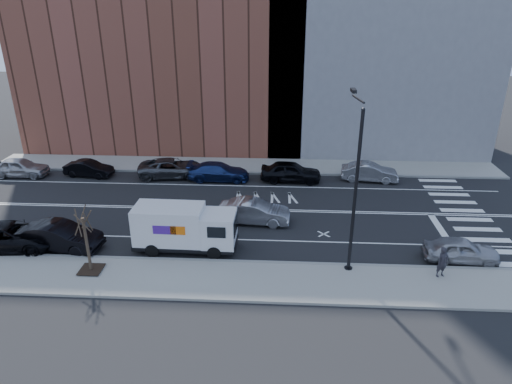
# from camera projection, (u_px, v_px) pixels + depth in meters

# --- Properties ---
(ground) EXTENTS (120.00, 120.00, 0.00)m
(ground) POSITION_uv_depth(u_px,v_px,m) (235.00, 209.00, 32.19)
(ground) COLOR black
(ground) RESTS_ON ground
(sidewalk_near) EXTENTS (44.00, 3.60, 0.15)m
(sidewalk_near) POSITION_uv_depth(u_px,v_px,m) (218.00, 280.00, 24.10)
(sidewalk_near) COLOR gray
(sidewalk_near) RESTS_ON ground
(sidewalk_far) EXTENTS (44.00, 3.60, 0.15)m
(sidewalk_far) POSITION_uv_depth(u_px,v_px,m) (244.00, 166.00, 40.22)
(sidewalk_far) COLOR gray
(sidewalk_far) RESTS_ON ground
(curb_near) EXTENTS (44.00, 0.25, 0.17)m
(curb_near) POSITION_uv_depth(u_px,v_px,m) (222.00, 262.00, 25.75)
(curb_near) COLOR gray
(curb_near) RESTS_ON ground
(curb_far) EXTENTS (44.00, 0.25, 0.17)m
(curb_far) POSITION_uv_depth(u_px,v_px,m) (243.00, 173.00, 38.57)
(curb_far) COLOR gray
(curb_far) RESTS_ON ground
(crosswalk) EXTENTS (3.00, 14.00, 0.01)m
(crosswalk) POSITION_uv_depth(u_px,v_px,m) (466.00, 215.00, 31.38)
(crosswalk) COLOR white
(crosswalk) RESTS_ON ground
(road_markings) EXTENTS (40.00, 8.60, 0.01)m
(road_markings) POSITION_uv_depth(u_px,v_px,m) (235.00, 209.00, 32.19)
(road_markings) COLOR white
(road_markings) RESTS_ON ground
(bldg_brick) EXTENTS (26.00, 10.00, 22.00)m
(bldg_brick) POSITION_uv_depth(u_px,v_px,m) (164.00, 29.00, 42.51)
(bldg_brick) COLOR brown
(bldg_brick) RESTS_ON ground
(bldg_concrete) EXTENTS (20.00, 10.00, 26.00)m
(bldg_concrete) POSITION_uv_depth(u_px,v_px,m) (383.00, 6.00, 40.70)
(bldg_concrete) COLOR slate
(bldg_concrete) RESTS_ON ground
(streetlight) EXTENTS (0.44, 4.02, 9.34)m
(streetlight) POSITION_uv_depth(u_px,v_px,m) (355.00, 182.00, 23.49)
(streetlight) COLOR black
(streetlight) RESTS_ON ground
(street_tree) EXTENTS (1.20, 1.20, 3.75)m
(street_tree) POSITION_uv_depth(u_px,v_px,m) (88.00, 250.00, 24.28)
(street_tree) COLOR black
(street_tree) RESTS_ON ground
(fedex_van) EXTENTS (6.07, 2.25, 2.75)m
(fedex_van) POSITION_uv_depth(u_px,v_px,m) (184.00, 228.00, 26.61)
(fedex_van) COLOR black
(fedex_van) RESTS_ON ground
(far_parked_a) EXTENTS (4.59, 1.85, 1.56)m
(far_parked_a) POSITION_uv_depth(u_px,v_px,m) (20.00, 167.00, 37.80)
(far_parked_a) COLOR #A1A1A6
(far_parked_a) RESTS_ON ground
(far_parked_b) EXTENTS (4.16, 1.90, 1.32)m
(far_parked_b) POSITION_uv_depth(u_px,v_px,m) (89.00, 169.00, 37.85)
(far_parked_b) COLOR black
(far_parked_b) RESTS_ON ground
(far_parked_c) EXTENTS (5.68, 3.08, 1.51)m
(far_parked_c) POSITION_uv_depth(u_px,v_px,m) (172.00, 168.00, 37.70)
(far_parked_c) COLOR #474A4F
(far_parked_c) RESTS_ON ground
(far_parked_d) EXTENTS (4.99, 2.07, 1.44)m
(far_parked_d) POSITION_uv_depth(u_px,v_px,m) (218.00, 172.00, 37.04)
(far_parked_d) COLOR navy
(far_parked_d) RESTS_ON ground
(far_parked_e) EXTENTS (4.90, 2.10, 1.65)m
(far_parked_e) POSITION_uv_depth(u_px,v_px,m) (291.00, 172.00, 36.76)
(far_parked_e) COLOR black
(far_parked_e) RESTS_ON ground
(far_parked_f) EXTENTS (4.62, 2.01, 1.48)m
(far_parked_f) POSITION_uv_depth(u_px,v_px,m) (369.00, 172.00, 36.90)
(far_parked_f) COLOR #999A9E
(far_parked_f) RESTS_ON ground
(driving_sedan) EXTENTS (4.84, 1.99, 1.56)m
(driving_sedan) POSITION_uv_depth(u_px,v_px,m) (254.00, 212.00, 30.07)
(driving_sedan) COLOR #9E9EA3
(driving_sedan) RESTS_ON ground
(near_parked_rear_a) EXTENTS (5.13, 2.34, 1.63)m
(near_parked_rear_a) POSITION_uv_depth(u_px,v_px,m) (60.00, 236.00, 26.93)
(near_parked_rear_a) COLOR black
(near_parked_rear_a) RESTS_ON ground
(near_parked_rear_b) EXTENTS (5.91, 3.11, 1.58)m
(near_parked_rear_b) POSITION_uv_depth(u_px,v_px,m) (11.00, 236.00, 27.00)
(near_parked_rear_b) COLOR black
(near_parked_rear_b) RESTS_ON ground
(near_parked_front) EXTENTS (4.19, 1.83, 1.41)m
(near_parked_front) POSITION_uv_depth(u_px,v_px,m) (461.00, 250.00, 25.71)
(near_parked_front) COLOR #A6A6AA
(near_parked_front) RESTS_ON ground
(pedestrian) EXTENTS (0.74, 0.62, 1.72)m
(pedestrian) POSITION_uv_depth(u_px,v_px,m) (442.00, 262.00, 23.98)
(pedestrian) COLOR #262329
(pedestrian) RESTS_ON sidewalk_near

